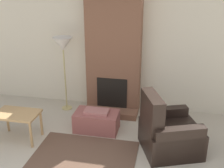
# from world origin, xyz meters

# --- Properties ---
(wall_back) EXTENTS (7.24, 0.06, 2.60)m
(wall_back) POSITION_xyz_m (0.00, 3.27, 1.30)
(wall_back) COLOR beige
(wall_back) RESTS_ON ground_plane
(fireplace) EXTENTS (1.11, 0.68, 2.60)m
(fireplace) POSITION_xyz_m (0.00, 3.04, 1.24)
(fireplace) COLOR brown
(fireplace) RESTS_ON ground_plane
(ottoman) EXTENTS (0.82, 0.48, 0.42)m
(ottoman) POSITION_xyz_m (-0.14, 2.09, 0.19)
(ottoman) COLOR #8C4C47
(ottoman) RESTS_ON ground_plane
(armchair) EXTENTS (1.14, 1.11, 1.04)m
(armchair) POSITION_xyz_m (1.17, 1.69, 0.31)
(armchair) COLOR black
(armchair) RESTS_ON ground_plane
(side_table) EXTENTS (0.76, 0.49, 0.52)m
(side_table) POSITION_xyz_m (-1.42, 1.52, 0.45)
(side_table) COLOR tan
(side_table) RESTS_ON ground_plane
(floor_lamp_left) EXTENTS (0.40, 0.40, 1.59)m
(floor_lamp_left) POSITION_xyz_m (-1.02, 2.85, 1.41)
(floor_lamp_left) COLOR tan
(floor_lamp_left) RESTS_ON ground_plane
(area_rug) EXTENTS (1.69, 1.48, 0.01)m
(area_rug) POSITION_xyz_m (-0.13, 1.08, 0.01)
(area_rug) COLOR brown
(area_rug) RESTS_ON ground_plane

